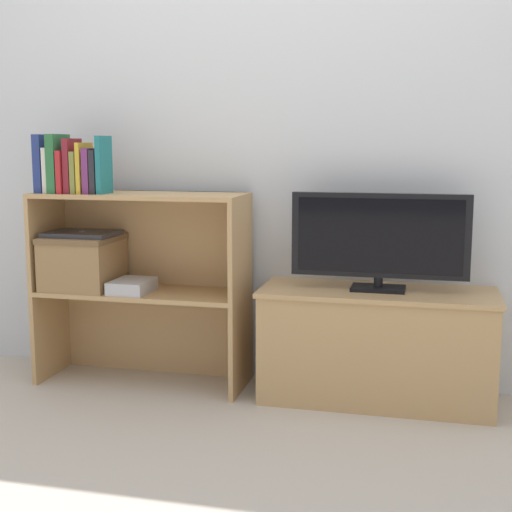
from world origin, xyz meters
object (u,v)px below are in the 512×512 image
at_px(tv, 379,238).
at_px(magazine_stack, 132,286).
at_px(book_navy, 44,164).
at_px(book_crimson, 66,172).
at_px(book_plum, 91,171).
at_px(storage_basket_left, 83,260).
at_px(book_ivory, 52,170).
at_px(book_mustard, 85,168).
at_px(book_maroon, 73,166).
at_px(book_olive, 79,172).
at_px(book_forest, 58,164).
at_px(book_charcoal, 98,172).
at_px(book_teal, 104,165).
at_px(laptop, 82,234).
at_px(tv_stand, 377,345).

relative_size(tv, magazine_stack, 3.38).
xyz_separation_m(book_navy, book_crimson, (0.11, 0.00, -0.03)).
xyz_separation_m(book_plum, storage_basket_left, (-0.08, 0.05, -0.40)).
relative_size(book_ivory, book_mustard, 0.90).
bearing_deg(book_ivory, book_maroon, 0.00).
bearing_deg(magazine_stack, book_olive, -176.12).
bearing_deg(book_ivory, book_crimson, 0.00).
relative_size(book_forest, book_charcoal, 1.37).
relative_size(book_ivory, book_teal, 0.80).
bearing_deg(book_forest, book_charcoal, 0.00).
xyz_separation_m(book_teal, laptop, (-0.14, 0.05, -0.31)).
height_order(laptop, magazine_stack, laptop).
xyz_separation_m(book_forest, book_olive, (0.10, 0.00, -0.04)).
bearing_deg(storage_basket_left, tv, 1.27).
bearing_deg(book_maroon, book_plum, 0.00).
distance_m(book_maroon, storage_basket_left, 0.42).
distance_m(book_navy, book_crimson, 0.11).
bearing_deg(book_olive, book_forest, 180.00).
distance_m(tv_stand, book_mustard, 1.46).
bearing_deg(book_navy, book_plum, 0.00).
relative_size(book_navy, book_maroon, 1.07).
bearing_deg(book_crimson, magazine_stack, 3.04).
bearing_deg(tv, tv_stand, 90.00).
bearing_deg(book_maroon, storage_basket_left, 84.82).
xyz_separation_m(book_mustard, storage_basket_left, (-0.05, 0.05, -0.41)).
bearing_deg(book_crimson, book_forest, 180.00).
height_order(book_navy, book_crimson, book_navy).
relative_size(book_teal, magazine_stack, 1.16).
relative_size(book_forest, book_plum, 1.31).
bearing_deg(laptop, magazine_stack, -8.51).
bearing_deg(magazine_stack, book_mustard, -175.64).
relative_size(book_plum, book_charcoal, 1.04).
bearing_deg(magazine_stack, book_charcoal, -173.66).
relative_size(tv, book_mustard, 3.31).
bearing_deg(tv_stand, book_maroon, -176.37).
relative_size(book_maroon, book_plum, 1.22).
relative_size(book_navy, storage_basket_left, 0.82).
bearing_deg(book_maroon, tv_stand, 3.63).
height_order(book_navy, book_ivory, book_navy).
bearing_deg(book_crimson, book_navy, 180.00).
bearing_deg(magazine_stack, storage_basket_left, 171.49).
bearing_deg(tv_stand, book_ivory, -176.63).
height_order(book_ivory, book_olive, book_ivory).
relative_size(book_crimson, magazine_stack, 0.86).
bearing_deg(book_crimson, book_charcoal, 0.00).
xyz_separation_m(book_crimson, magazine_stack, (0.29, 0.02, -0.50)).
height_order(book_ivory, book_maroon, book_maroon).
bearing_deg(book_forest, book_teal, 0.00).
relative_size(tv_stand, book_plum, 5.00).
height_order(book_crimson, book_charcoal, book_charcoal).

